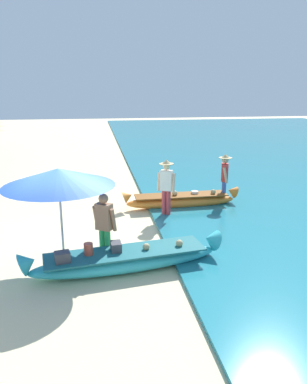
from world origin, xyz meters
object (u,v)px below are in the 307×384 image
person_vendor_hatted (166,184)px  person_vendor_assistant (225,176)px  patio_umbrella_large (58,177)px  boat_cyan_foreground (125,259)px  boat_orange_midground (181,200)px  person_tourist_customer (104,225)px

person_vendor_hatted → person_vendor_assistant: person_vendor_hatted is taller
person_vendor_assistant → patio_umbrella_large: patio_umbrella_large is taller
boat_cyan_foreground → person_vendor_hatted: person_vendor_hatted is taller
boat_orange_midground → patio_umbrella_large: 5.48m
boat_cyan_foreground → person_vendor_assistant: 5.74m
boat_orange_midground → person_tourist_customer: bearing=-125.3°
person_vendor_hatted → person_vendor_assistant: bearing=23.5°
person_vendor_hatted → person_tourist_customer: 3.50m
person_tourist_customer → patio_umbrella_large: (-0.94, 0.01, 1.12)m
patio_umbrella_large → boat_cyan_foreground: bearing=-19.1°
person_vendor_assistant → patio_umbrella_large: (-5.10, -3.82, 1.03)m
boat_cyan_foreground → patio_umbrella_large: size_ratio=1.87×
person_vendor_hatted → patio_umbrella_large: size_ratio=0.75×
boat_cyan_foreground → person_tourist_customer: bearing=132.5°
patio_umbrella_large → person_vendor_assistant: bearing=36.9°
boat_cyan_foreground → patio_umbrella_large: (-1.36, 0.47, 1.80)m
patio_umbrella_large → boat_orange_midground: bearing=46.1°
boat_orange_midground → person_vendor_hatted: bearing=-128.3°
boat_cyan_foreground → patio_umbrella_large: bearing=160.9°
boat_orange_midground → person_vendor_assistant: (1.51, 0.10, 0.76)m
boat_cyan_foreground → person_vendor_assistant: (3.74, 4.30, 0.76)m
person_tourist_customer → boat_cyan_foreground: bearing=-47.5°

